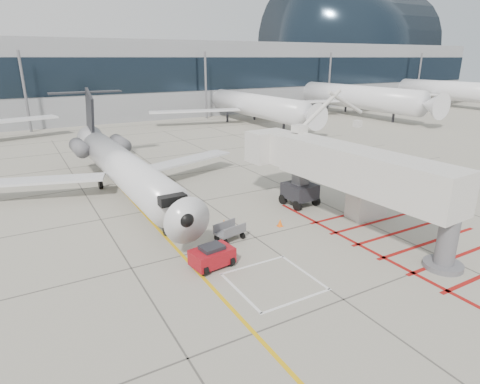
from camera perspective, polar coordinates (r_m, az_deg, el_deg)
ground_plane at (r=22.96m, az=7.54°, el=-10.12°), size 260.00×260.00×0.00m
regional_jet at (r=31.74m, az=-15.37°, el=5.09°), size 24.17×30.25×7.83m
jet_bridge at (r=26.93m, az=16.77°, el=1.94°), size 9.66×18.55×7.22m
pushback_tug at (r=22.27m, az=-4.00°, el=-9.00°), size 2.45×1.71×1.33m
baggage_cart at (r=25.33m, az=-1.48°, el=-5.65°), size 2.01×1.51×1.14m
ground_power_unit at (r=30.16m, az=17.54°, el=-1.52°), size 2.71×1.68×2.08m
cone_nose at (r=27.46m, az=-2.29°, el=-4.39°), size 0.36×0.36×0.50m
cone_side at (r=27.56m, az=5.72°, el=-4.37°), size 0.37×0.37×0.52m
terminal_building at (r=88.85m, az=-15.54°, el=15.38°), size 180.00×28.00×14.00m
terminal_glass_band at (r=75.31m, az=-12.77°, el=15.90°), size 180.00×0.10×6.00m
terminal_dome at (r=119.08m, az=15.07°, el=19.45°), size 40.00×28.00×28.00m
bg_aircraft_c at (r=72.04m, az=0.95°, el=14.38°), size 34.10×37.88×11.37m
bg_aircraft_d at (r=85.64m, az=14.52°, el=15.07°), size 39.34×43.71×13.11m
bg_aircraft_e at (r=109.07m, az=26.64°, el=14.34°), size 38.74×43.04×12.91m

